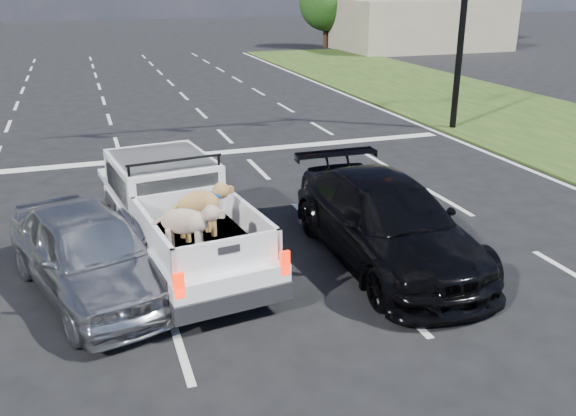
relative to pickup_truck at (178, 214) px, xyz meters
name	(u,v)px	position (x,y,z in m)	size (l,w,h in m)	color
ground	(295,325)	(1.24, -2.89, -0.90)	(160.00, 160.00, 0.00)	black
road_markings	(206,191)	(1.24, 3.67, -0.90)	(17.75, 60.00, 0.01)	silver
building_right	(421,25)	(23.24, 31.11, 0.90)	(12.00, 7.00, 3.60)	tan
tree_far_d	(327,3)	(17.24, 35.11, 2.39)	(4.20, 4.20, 5.40)	#332114
tree_far_e	(419,2)	(25.24, 35.11, 2.39)	(4.20, 4.20, 5.40)	#332114
tree_far_f	(482,1)	(31.24, 35.11, 2.39)	(4.20, 4.20, 5.40)	#332114
pickup_truck	(178,214)	(0.00, 0.00, 0.00)	(2.49, 5.36, 1.93)	black
silver_sedan	(89,252)	(-1.60, -0.84, -0.16)	(1.74, 4.33, 1.48)	#A8AAAF
black_coupe	(386,222)	(3.59, -1.26, -0.14)	(2.13, 5.25, 1.52)	black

